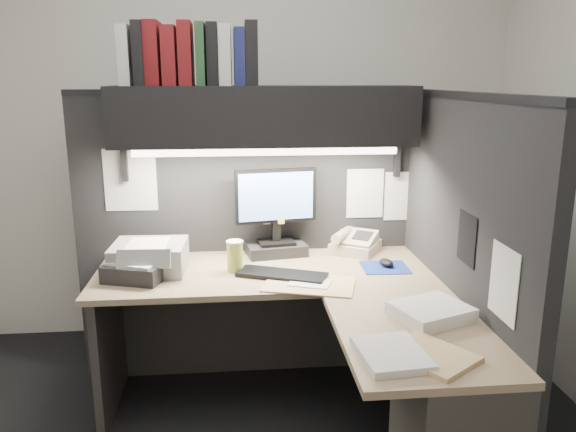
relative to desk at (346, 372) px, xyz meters
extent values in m
cube|color=silver|center=(-0.43, 1.50, 0.91)|extent=(3.50, 0.04, 2.70)
cube|color=silver|center=(-0.43, -1.50, 0.91)|extent=(3.50, 0.04, 2.70)
cube|color=black|center=(-0.40, 0.93, 0.36)|extent=(1.90, 0.06, 1.60)
cube|color=black|center=(0.55, 0.18, 0.36)|extent=(0.06, 1.50, 1.60)
cube|color=#9B8A63|center=(-0.33, 0.56, 0.27)|extent=(1.70, 0.68, 0.03)
cube|color=#9B8A63|center=(0.22, -0.20, 0.27)|extent=(0.60, 0.85, 0.03)
cube|color=#33302D|center=(-0.33, 0.86, -0.09)|extent=(1.61, 0.02, 0.70)
cube|color=#33302D|center=(-1.13, 0.56, -0.09)|extent=(0.04, 0.61, 0.70)
cube|color=black|center=(-0.30, 0.75, 1.06)|extent=(1.55, 0.34, 0.30)
cylinder|color=white|center=(-0.30, 0.61, 0.89)|extent=(1.32, 0.04, 0.04)
cube|color=black|center=(-0.24, 0.81, 0.32)|extent=(0.35, 0.25, 0.06)
cube|color=black|center=(-0.24, 0.81, 0.42)|extent=(0.05, 0.04, 0.11)
cube|color=black|center=(-0.24, 0.81, 0.62)|extent=(0.45, 0.10, 0.30)
cube|color=#669EE0|center=(-0.24, 0.79, 0.62)|extent=(0.41, 0.07, 0.26)
cube|color=black|center=(-0.24, 0.45, 0.30)|extent=(0.46, 0.31, 0.02)
cube|color=navy|center=(0.30, 0.53, 0.29)|extent=(0.24, 0.22, 0.00)
ellipsoid|color=black|center=(0.32, 0.55, 0.31)|extent=(0.08, 0.11, 0.04)
cube|color=#BFB593|center=(0.21, 0.82, 0.34)|extent=(0.33, 0.33, 0.10)
cylinder|color=#CDC552|center=(-0.47, 0.55, 0.36)|extent=(0.10, 0.10, 0.15)
cube|color=gray|center=(-0.90, 0.60, 0.36)|extent=(0.38, 0.32, 0.14)
cube|color=black|center=(-0.95, 0.49, 0.33)|extent=(0.34, 0.31, 0.08)
cube|color=tan|center=(-0.12, 0.32, 0.29)|extent=(0.48, 0.39, 0.01)
cube|color=white|center=(0.33, -0.10, 0.31)|extent=(0.35, 0.33, 0.05)
cube|color=white|center=(0.07, -0.41, 0.30)|extent=(0.25, 0.30, 0.03)
cube|color=tan|center=(0.21, -0.42, 0.30)|extent=(0.35, 0.37, 0.02)
cube|color=silver|center=(-0.98, 0.76, 1.35)|extent=(0.06, 0.22, 0.29)
cube|color=black|center=(-0.91, 0.75, 1.36)|extent=(0.05, 0.22, 0.30)
cube|color=maroon|center=(-0.85, 0.77, 1.36)|extent=(0.07, 0.22, 0.31)
cube|color=maroon|center=(-0.77, 0.76, 1.35)|extent=(0.07, 0.22, 0.28)
cube|color=maroon|center=(-0.69, 0.76, 1.36)|extent=(0.07, 0.22, 0.31)
cube|color=#24492A|center=(-0.61, 0.73, 1.36)|extent=(0.05, 0.22, 0.30)
cube|color=black|center=(-0.56, 0.77, 1.36)|extent=(0.06, 0.22, 0.30)
cube|color=silver|center=(-0.49, 0.76, 1.35)|extent=(0.06, 0.22, 0.29)
cube|color=navy|center=(-0.43, 0.77, 1.35)|extent=(0.05, 0.22, 0.28)
cube|color=black|center=(-0.36, 0.77, 1.36)|extent=(0.06, 0.22, 0.31)
cube|color=white|center=(0.27, 0.90, 0.61)|extent=(0.21, 0.00, 0.28)
cube|color=white|center=(0.49, 0.90, 0.59)|extent=(0.21, 0.00, 0.28)
cube|color=white|center=(-1.03, 0.90, 0.71)|extent=(0.28, 0.00, 0.34)
cube|color=black|center=(0.52, 0.05, 0.58)|extent=(0.00, 0.18, 0.22)
cube|color=white|center=(0.52, -0.30, 0.51)|extent=(0.00, 0.21, 0.28)
camera|label=1|loc=(-0.46, -2.17, 1.24)|focal=35.00mm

